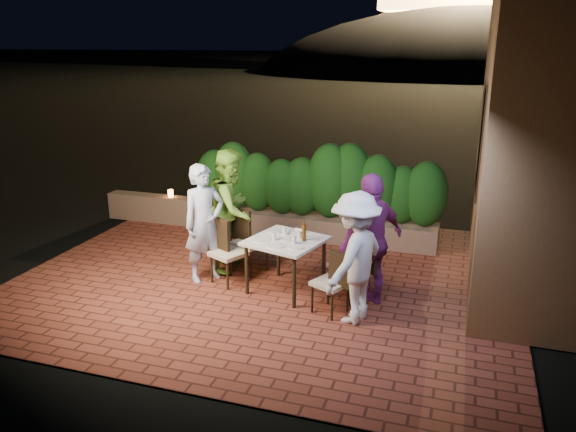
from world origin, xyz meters
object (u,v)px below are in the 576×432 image
at_px(chair_right_back, 350,264).
at_px(diner_green, 232,210).
at_px(bowl, 296,232).
at_px(chair_left_front, 228,252).
at_px(dining_table, 286,265).
at_px(parapet_lamp, 171,193).
at_px(chair_left_back, 250,242).
at_px(diner_white, 355,258).
at_px(diner_blue, 204,223).
at_px(chair_right_front, 330,281).
at_px(beer_bottle, 304,231).
at_px(diner_purple, 371,241).

relative_size(chair_right_back, diner_green, 0.53).
height_order(bowl, chair_right_back, chair_right_back).
relative_size(bowl, chair_left_front, 0.20).
distance_m(dining_table, parapet_lamp, 3.76).
relative_size(chair_left_back, chair_right_back, 0.97).
height_order(diner_green, diner_white, diner_green).
bearing_deg(dining_table, bowl, 78.19).
relative_size(bowl, parapet_lamp, 1.31).
height_order(bowl, diner_blue, diner_blue).
bearing_deg(chair_right_front, chair_left_back, -7.76).
xyz_separation_m(diner_blue, diner_white, (2.27, -0.57, -0.03)).
xyz_separation_m(dining_table, diner_blue, (-1.22, 0.02, 0.47)).
distance_m(diner_white, parapet_lamp, 4.94).
xyz_separation_m(dining_table, bowl, (0.06, 0.29, 0.40)).
bearing_deg(dining_table, beer_bottle, 3.77).
relative_size(chair_right_back, diner_white, 0.59).
xyz_separation_m(chair_right_front, diner_green, (-1.76, 1.01, 0.49)).
bearing_deg(diner_white, dining_table, -98.33).
xyz_separation_m(diner_blue, diner_green, (0.19, 0.55, 0.06)).
height_order(chair_left_front, chair_left_back, chair_left_back).
height_order(chair_right_front, diner_green, diner_green).
bearing_deg(chair_right_front, bowl, -22.44).
relative_size(beer_bottle, chair_right_front, 0.35).
bearing_deg(bowl, chair_right_front, -47.18).
height_order(chair_left_front, diner_purple, diner_purple).
xyz_separation_m(chair_left_back, diner_white, (1.78, -1.04, 0.35)).
distance_m(chair_right_front, diner_purple, 0.74).
relative_size(beer_bottle, diner_blue, 0.17).
height_order(beer_bottle, bowl, beer_bottle).
bearing_deg(diner_green, chair_right_back, -106.75).
distance_m(chair_right_front, chair_right_back, 0.53).
bearing_deg(chair_left_back, chair_right_back, 7.63).
relative_size(chair_right_front, diner_green, 0.46).
bearing_deg(diner_purple, chair_right_back, -77.07).
height_order(chair_left_front, chair_right_back, chair_right_back).
bearing_deg(chair_left_front, chair_right_front, 9.87).
distance_m(dining_table, diner_green, 1.29).
bearing_deg(dining_table, diner_white, -27.58).
relative_size(dining_table, chair_right_front, 1.09).
xyz_separation_m(bowl, parapet_lamp, (-3.07, 1.95, -0.20)).
xyz_separation_m(diner_blue, diner_purple, (2.38, -0.08, 0.03)).
relative_size(dining_table, bowl, 5.00).
relative_size(chair_right_front, diner_purple, 0.48).
bearing_deg(beer_bottle, parapet_lamp, 145.73).
bearing_deg(bowl, diner_white, -40.04).
distance_m(chair_left_back, chair_right_back, 1.65).
bearing_deg(chair_right_back, bowl, 13.50).
distance_m(beer_bottle, diner_white, 0.99).
relative_size(diner_blue, diner_purple, 0.96).
bearing_deg(chair_right_front, parapet_lamp, -10.86).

